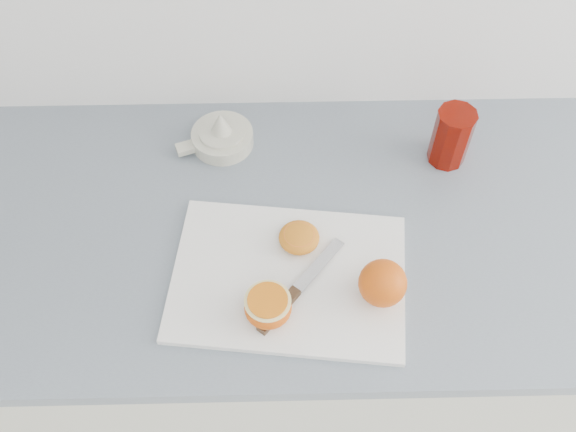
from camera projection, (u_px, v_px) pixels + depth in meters
The scene contains 8 objects.
counter at pixel (339, 327), 1.52m from camera, with size 2.39×0.64×0.89m.
cutting_board at pixel (288, 277), 1.08m from camera, with size 0.39×0.28×0.01m, color white.
whole_orange at pixel (383, 283), 1.02m from camera, with size 0.08×0.08×0.08m.
half_orange at pixel (268, 307), 1.02m from camera, with size 0.08×0.08×0.05m.
squeezed_shell at pixel (299, 237), 1.10m from camera, with size 0.07×0.07×0.03m.
paring_knife at pixel (286, 302), 1.04m from camera, with size 0.15×0.18×0.01m.
citrus_juicer at pixel (221, 136), 1.24m from camera, with size 0.15×0.12×0.08m.
red_tumbler at pixel (451, 138), 1.20m from camera, with size 0.07×0.07×0.12m.
Camera 1 is at (-0.13, 1.04, 1.84)m, focal length 40.00 mm.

